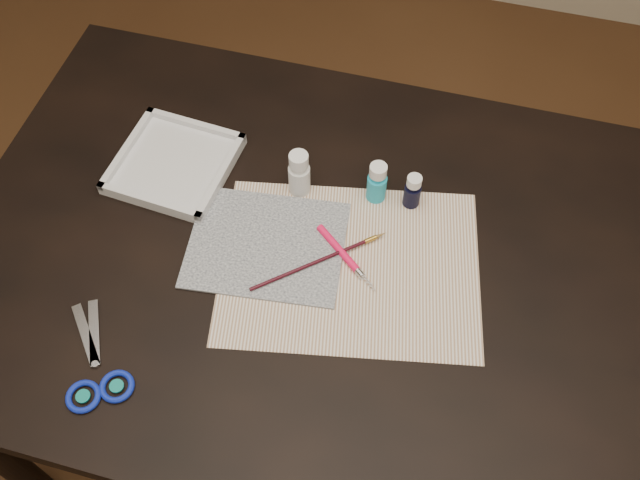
% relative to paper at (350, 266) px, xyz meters
% --- Properties ---
extents(ground, '(3.50, 3.50, 0.02)m').
position_rel_paper_xyz_m(ground, '(-0.06, 0.01, -0.76)').
color(ground, '#422614').
rests_on(ground, ground).
extents(table, '(1.30, 0.90, 0.75)m').
position_rel_paper_xyz_m(table, '(-0.06, 0.01, -0.38)').
color(table, black).
rests_on(table, ground).
extents(paper, '(0.50, 0.42, 0.00)m').
position_rel_paper_xyz_m(paper, '(0.00, 0.00, 0.00)').
color(paper, white).
rests_on(paper, table).
extents(canvas, '(0.30, 0.25, 0.00)m').
position_rel_paper_xyz_m(canvas, '(-0.15, 0.00, 0.00)').
color(canvas, black).
rests_on(canvas, paper).
extents(paint_bottle_white, '(0.04, 0.04, 0.10)m').
position_rel_paper_xyz_m(paint_bottle_white, '(-0.13, 0.14, 0.05)').
color(paint_bottle_white, silver).
rests_on(paint_bottle_white, table).
extents(paint_bottle_cyan, '(0.04, 0.04, 0.09)m').
position_rel_paper_xyz_m(paint_bottle_cyan, '(0.01, 0.16, 0.04)').
color(paint_bottle_cyan, '#1FAACD').
rests_on(paint_bottle_cyan, table).
extents(paint_bottle_navy, '(0.04, 0.04, 0.07)m').
position_rel_paper_xyz_m(paint_bottle_navy, '(0.08, 0.16, 0.04)').
color(paint_bottle_navy, black).
rests_on(paint_bottle_navy, table).
extents(paintbrush, '(0.20, 0.18, 0.01)m').
position_rel_paper_xyz_m(paintbrush, '(-0.05, -0.01, 0.01)').
color(paintbrush, '#320811').
rests_on(paintbrush, canvas).
extents(craft_knife, '(0.14, 0.11, 0.01)m').
position_rel_paper_xyz_m(craft_knife, '(-0.01, 0.01, 0.01)').
color(craft_knife, '#FF124E').
rests_on(craft_knife, paper).
extents(scissors, '(0.22, 0.23, 0.01)m').
position_rel_paper_xyz_m(scissors, '(-0.36, -0.27, 0.00)').
color(scissors, silver).
rests_on(scissors, table).
extents(palette_tray, '(0.23, 0.23, 0.03)m').
position_rel_paper_xyz_m(palette_tray, '(-0.37, 0.13, 0.01)').
color(palette_tray, silver).
rests_on(palette_tray, table).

